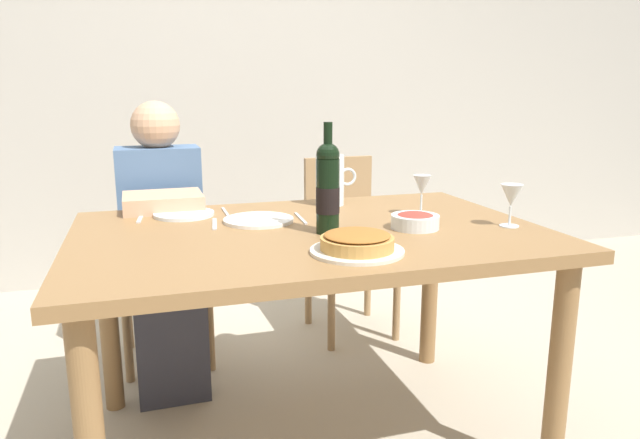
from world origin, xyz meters
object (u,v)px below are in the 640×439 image
at_px(wine_glass_left_diner, 511,197).
at_px(dinner_plate_left_setting, 259,220).
at_px(salad_bowl, 415,220).
at_px(chair_right, 345,233).
at_px(baked_tart, 357,243).
at_px(diner_left, 163,236).
at_px(dinner_plate_right_setting, 184,214).
at_px(wine_glass_right_diner, 422,187).
at_px(chair_left, 162,249).
at_px(water_pitcher, 330,183).
at_px(dining_table, 310,256).
at_px(wine_bottle, 328,188).

height_order(wine_glass_left_diner, dinner_plate_left_setting, wine_glass_left_diner).
bearing_deg(salad_bowl, chair_right, 83.40).
relative_size(baked_tart, diner_left, 0.23).
relative_size(wine_glass_left_diner, dinner_plate_right_setting, 0.66).
xyz_separation_m(wine_glass_right_diner, chair_left, (-0.89, 0.78, -0.37)).
height_order(water_pitcher, baked_tart, water_pitcher).
xyz_separation_m(salad_bowl, chair_right, (0.12, 1.00, -0.29)).
bearing_deg(dining_table, wine_bottle, -59.02).
height_order(salad_bowl, chair_right, chair_right).
height_order(salad_bowl, chair_left, chair_left).
distance_m(wine_glass_right_diner, chair_left, 1.24).
xyz_separation_m(baked_tart, chair_right, (0.40, 1.22, -0.29)).
distance_m(wine_glass_left_diner, dinner_plate_left_setting, 0.85).
distance_m(dining_table, wine_bottle, 0.25).
xyz_separation_m(diner_left, chair_right, (0.89, 0.28, -0.12)).
height_order(dining_table, diner_left, diner_left).
relative_size(water_pitcher, chair_left, 0.23).
xyz_separation_m(dining_table, salad_bowl, (0.33, -0.09, 0.12)).
height_order(wine_glass_right_diner, dinner_plate_right_setting, wine_glass_right_diner).
relative_size(dining_table, wine_bottle, 4.31).
distance_m(wine_bottle, water_pitcher, 0.46).
bearing_deg(diner_left, wine_glass_left_diner, 143.11).
distance_m(dinner_plate_left_setting, diner_left, 0.59).
relative_size(wine_bottle, dinner_plate_right_setting, 1.62).
bearing_deg(water_pitcher, wine_glass_right_diner, -47.72).
xyz_separation_m(dinner_plate_left_setting, chair_left, (-0.31, 0.71, -0.27)).
bearing_deg(wine_glass_left_diner, chair_left, 136.83).
relative_size(wine_glass_right_diner, chair_left, 0.17).
height_order(water_pitcher, diner_left, diner_left).
bearing_deg(salad_bowl, dining_table, 164.96).
xyz_separation_m(water_pitcher, chair_right, (0.26, 0.54, -0.35)).
height_order(water_pitcher, chair_left, water_pitcher).
bearing_deg(diner_left, wine_glass_right_diner, 147.66).
height_order(wine_glass_left_diner, wine_glass_right_diner, wine_glass_right_diner).
relative_size(dining_table, chair_right, 1.72).
relative_size(chair_left, diner_left, 0.75).
height_order(dinner_plate_left_setting, dinner_plate_right_setting, same).
relative_size(water_pitcher, diner_left, 0.17).
relative_size(water_pitcher, dinner_plate_right_setting, 0.91).
xyz_separation_m(wine_bottle, wine_glass_right_diner, (0.40, 0.15, -0.04)).
height_order(dining_table, chair_right, chair_right).
bearing_deg(wine_glass_left_diner, salad_bowl, 167.70).
bearing_deg(dinner_plate_right_setting, water_pitcher, 3.93).
height_order(wine_glass_right_diner, diner_left, diner_left).
distance_m(water_pitcher, wine_glass_left_diner, 0.70).
bearing_deg(wine_bottle, chair_left, 117.71).
xyz_separation_m(wine_bottle, diner_left, (-0.49, 0.70, -0.29)).
distance_m(water_pitcher, wine_glass_right_diner, 0.38).
bearing_deg(baked_tart, chair_left, 112.99).
relative_size(wine_bottle, baked_tart, 1.32).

